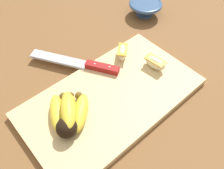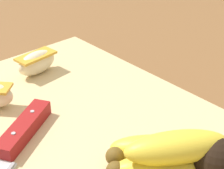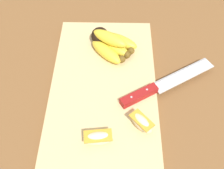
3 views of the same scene
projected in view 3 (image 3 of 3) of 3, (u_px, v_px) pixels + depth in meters
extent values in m
plane|color=brown|center=(109.00, 89.00, 0.72)|extent=(6.00, 6.00, 0.00)
cube|color=#DBBC84|center=(104.00, 86.00, 0.72)|extent=(0.48, 0.27, 0.02)
sphere|color=black|center=(100.00, 36.00, 0.78)|extent=(0.05, 0.05, 0.05)
ellipsoid|color=yellow|center=(106.00, 52.00, 0.75)|extent=(0.10, 0.10, 0.03)
sphere|color=brown|center=(122.00, 59.00, 0.74)|extent=(0.02, 0.02, 0.02)
ellipsoid|color=yellow|center=(113.00, 46.00, 0.77)|extent=(0.10, 0.11, 0.03)
sphere|color=brown|center=(127.00, 55.00, 0.75)|extent=(0.02, 0.02, 0.02)
ellipsoid|color=yellow|center=(119.00, 41.00, 0.78)|extent=(0.08, 0.11, 0.03)
sphere|color=brown|center=(131.00, 51.00, 0.76)|extent=(0.02, 0.02, 0.02)
ellipsoid|color=yellow|center=(111.00, 38.00, 0.75)|extent=(0.09, 0.11, 0.03)
cube|color=silver|center=(183.00, 75.00, 0.72)|extent=(0.12, 0.17, 0.00)
cube|color=#99999E|center=(180.00, 71.00, 0.73)|extent=(0.09, 0.15, 0.00)
cube|color=maroon|center=(139.00, 96.00, 0.67)|extent=(0.07, 0.10, 0.02)
cylinder|color=#B2B2B7|center=(131.00, 97.00, 0.66)|extent=(0.01, 0.01, 0.00)
cylinder|color=#B2B2B7|center=(147.00, 89.00, 0.67)|extent=(0.00, 0.01, 0.00)
ellipsoid|color=beige|center=(98.00, 138.00, 0.59)|extent=(0.04, 0.07, 0.04)
cube|color=gold|center=(98.00, 136.00, 0.59)|extent=(0.04, 0.06, 0.00)
ellipsoid|color=beige|center=(141.00, 123.00, 0.62)|extent=(0.06, 0.06, 0.04)
cube|color=gold|center=(142.00, 120.00, 0.61)|extent=(0.06, 0.06, 0.00)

